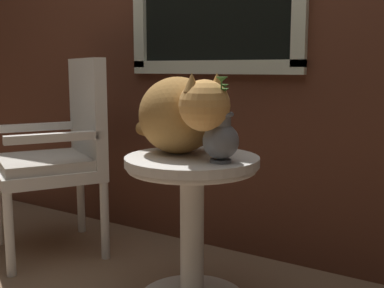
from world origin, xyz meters
TOP-DOWN VIEW (x-y plane):
  - back_wall at (-0.00, 0.72)m, footprint 4.00×0.07m
  - wicker_side_table at (0.24, 0.08)m, footprint 0.53×0.53m
  - wicker_chair at (-0.68, 0.23)m, footprint 0.69×0.69m
  - cat at (0.17, 0.10)m, footprint 0.64×0.44m
  - pewter_vase_with_ivy at (0.39, 0.04)m, footprint 0.13×0.13m

SIDE VIEW (x-z plane):
  - wicker_side_table at x=0.24m, z-range 0.10..0.72m
  - wicker_chair at x=-0.68m, z-range 0.04..1.05m
  - pewter_vase_with_ivy at x=0.39m, z-range 0.56..0.87m
  - cat at x=0.17m, z-range 0.62..0.95m
  - back_wall at x=0.00m, z-range 0.00..2.60m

